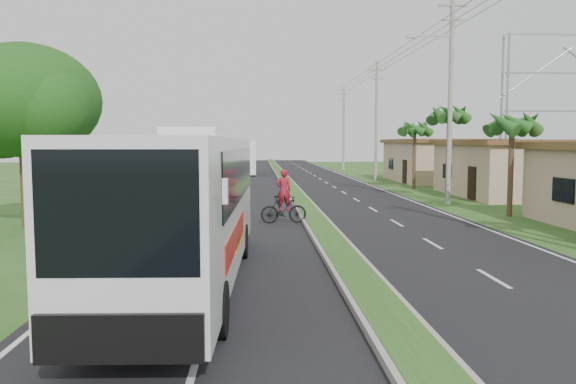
{
  "coord_description": "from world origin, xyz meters",
  "views": [
    {
      "loc": [
        -2.5,
        -13.79,
        3.47
      ],
      "look_at": [
        -1.47,
        5.31,
        1.8
      ],
      "focal_mm": 35.0,
      "sensor_mm": 36.0,
      "label": 1
    }
  ],
  "objects": [
    {
      "name": "ground",
      "position": [
        0.0,
        0.0,
        0.0
      ],
      "size": [
        180.0,
        180.0,
        0.0
      ],
      "primitive_type": "plane",
      "color": "#234F1D",
      "rests_on": "ground"
    },
    {
      "name": "road_asphalt",
      "position": [
        0.0,
        20.0,
        0.01
      ],
      "size": [
        14.0,
        160.0,
        0.02
      ],
      "primitive_type": "cube",
      "color": "black",
      "rests_on": "ground"
    },
    {
      "name": "median_strip",
      "position": [
        0.0,
        20.0,
        0.1
      ],
      "size": [
        1.2,
        160.0,
        0.18
      ],
      "color": "gray",
      "rests_on": "ground"
    },
    {
      "name": "lane_edge_left",
      "position": [
        -6.7,
        20.0,
        0.0
      ],
      "size": [
        0.12,
        160.0,
        0.01
      ],
      "primitive_type": "cube",
      "color": "silver",
      "rests_on": "ground"
    },
    {
      "name": "lane_edge_right",
      "position": [
        6.7,
        20.0,
        0.0
      ],
      "size": [
        0.12,
        160.0,
        0.01
      ],
      "primitive_type": "cube",
      "color": "silver",
      "rests_on": "ground"
    },
    {
      "name": "shop_mid",
      "position": [
        14.0,
        22.0,
        1.86
      ],
      "size": [
        7.6,
        10.6,
        3.67
      ],
      "color": "tan",
      "rests_on": "ground"
    },
    {
      "name": "shop_far",
      "position": [
        14.0,
        36.0,
        1.93
      ],
      "size": [
        8.6,
        11.6,
        3.82
      ],
      "color": "tan",
      "rests_on": "ground"
    },
    {
      "name": "palm_verge_b",
      "position": [
        9.4,
        12.0,
        4.36
      ],
      "size": [
        2.4,
        2.4,
        5.05
      ],
      "color": "#473321",
      "rests_on": "ground"
    },
    {
      "name": "palm_verge_c",
      "position": [
        8.8,
        19.0,
        5.12
      ],
      "size": [
        2.4,
        2.4,
        5.85
      ],
      "color": "#473321",
      "rests_on": "ground"
    },
    {
      "name": "palm_verge_d",
      "position": [
        9.3,
        28.0,
        4.55
      ],
      "size": [
        2.4,
        2.4,
        5.25
      ],
      "color": "#473321",
      "rests_on": "ground"
    },
    {
      "name": "shade_tree",
      "position": [
        -12.11,
        10.02,
        5.03
      ],
      "size": [
        6.3,
        6.0,
        7.54
      ],
      "color": "#473321",
      "rests_on": "ground"
    },
    {
      "name": "utility_pole_b",
      "position": [
        8.47,
        18.0,
        6.26
      ],
      "size": [
        3.2,
        0.28,
        12.0
      ],
      "color": "gray",
      "rests_on": "ground"
    },
    {
      "name": "utility_pole_c",
      "position": [
        8.5,
        38.0,
        5.67
      ],
      "size": [
        1.6,
        0.28,
        11.0
      ],
      "color": "gray",
      "rests_on": "ground"
    },
    {
      "name": "utility_pole_d",
      "position": [
        8.5,
        58.0,
        5.42
      ],
      "size": [
        1.6,
        0.28,
        10.5
      ],
      "color": "gray",
      "rests_on": "ground"
    },
    {
      "name": "billboard_lattice",
      "position": [
        22.0,
        30.0,
        6.82
      ],
      "size": [
        10.18,
        1.18,
        12.07
      ],
      "color": "gray",
      "rests_on": "ground"
    },
    {
      "name": "coach_bus_main",
      "position": [
        -4.21,
        -0.12,
        2.12
      ],
      "size": [
        2.89,
        12.01,
        3.86
      ],
      "rotation": [
        0.0,
        0.0,
        -0.03
      ],
      "color": "silver",
      "rests_on": "ground"
    },
    {
      "name": "coach_bus_far",
      "position": [
        -4.26,
        50.36,
        2.08
      ],
      "size": [
        3.12,
        12.7,
        3.68
      ],
      "rotation": [
        0.0,
        0.0,
        0.03
      ],
      "color": "white",
      "rests_on": "ground"
    },
    {
      "name": "motorcyclist",
      "position": [
        -1.4,
        10.26,
        0.83
      ],
      "size": [
        2.04,
        0.75,
        2.34
      ],
      "rotation": [
        0.0,
        0.0,
        0.09
      ],
      "color": "black",
      "rests_on": "ground"
    }
  ]
}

